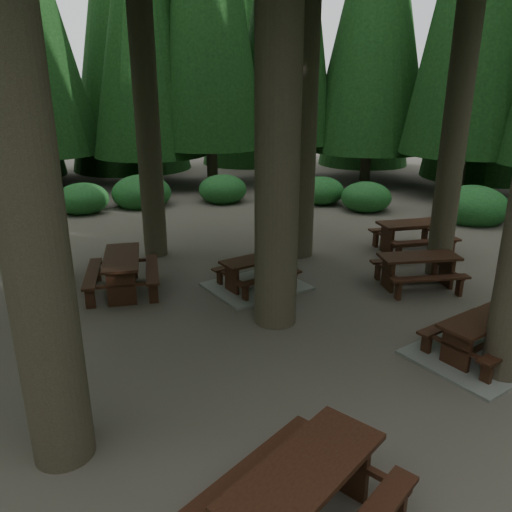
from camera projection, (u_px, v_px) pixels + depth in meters
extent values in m
plane|color=#4C473E|center=(238.00, 329.00, 9.83)|extent=(80.00, 80.00, 0.00)
cube|color=gray|center=(477.00, 355.00, 8.81)|extent=(2.74, 2.53, 0.05)
cube|color=black|center=(483.00, 320.00, 8.59)|extent=(1.85, 1.28, 0.06)
cube|color=black|center=(452.00, 323.00, 9.13)|extent=(1.68, 0.89, 0.05)
cube|color=black|center=(456.00, 350.00, 8.34)|extent=(0.27, 0.52, 0.69)
cube|color=black|center=(456.00, 347.00, 8.32)|extent=(0.61, 1.31, 0.06)
cube|color=black|center=(502.00, 329.00, 9.08)|extent=(0.27, 0.52, 0.69)
cube|color=black|center=(503.00, 326.00, 9.06)|extent=(0.61, 1.31, 0.06)
cube|color=black|center=(479.00, 348.00, 8.76)|extent=(1.35, 0.63, 0.08)
cube|color=black|center=(121.00, 257.00, 11.34)|extent=(0.79, 2.00, 0.07)
cube|color=black|center=(92.00, 273.00, 11.31)|extent=(0.29, 2.00, 0.06)
cube|color=black|center=(152.00, 269.00, 11.58)|extent=(0.29, 2.00, 0.06)
cube|color=black|center=(122.00, 288.00, 10.74)|extent=(0.61, 0.09, 0.80)
cube|color=black|center=(121.00, 285.00, 10.72)|extent=(1.61, 0.10, 0.07)
cube|color=black|center=(124.00, 264.00, 12.22)|extent=(0.61, 0.09, 0.80)
cube|color=black|center=(124.00, 261.00, 12.20)|extent=(1.61, 0.10, 0.07)
cube|color=black|center=(124.00, 283.00, 11.54)|extent=(0.10, 1.67, 0.09)
cube|color=gray|center=(256.00, 286.00, 11.83)|extent=(2.66, 2.46, 0.05)
cube|color=black|center=(256.00, 259.00, 11.61)|extent=(1.80, 1.24, 0.06)
cube|color=black|center=(243.00, 264.00, 12.14)|extent=(1.64, 0.85, 0.05)
cube|color=black|center=(270.00, 278.00, 11.26)|extent=(1.64, 0.85, 0.05)
cube|color=black|center=(232.00, 280.00, 11.38)|extent=(0.26, 0.50, 0.67)
cube|color=black|center=(232.00, 278.00, 11.36)|extent=(0.58, 1.28, 0.06)
cube|color=black|center=(279.00, 268.00, 12.09)|extent=(0.26, 0.50, 0.67)
cube|color=black|center=(279.00, 266.00, 12.07)|extent=(0.58, 1.28, 0.06)
cube|color=black|center=(256.00, 281.00, 11.79)|extent=(1.32, 0.60, 0.07)
cube|color=black|center=(414.00, 223.00, 14.09)|extent=(2.04, 0.85, 0.07)
cube|color=black|center=(401.00, 228.00, 14.82)|extent=(2.03, 0.35, 0.06)
cube|color=black|center=(426.00, 242.00, 13.58)|extent=(2.03, 0.35, 0.06)
cube|color=black|center=(387.00, 240.00, 14.05)|extent=(0.11, 0.62, 0.81)
cube|color=black|center=(387.00, 238.00, 14.03)|extent=(0.15, 1.63, 0.07)
cube|color=black|center=(438.00, 236.00, 14.41)|extent=(0.11, 0.62, 0.81)
cube|color=black|center=(438.00, 234.00, 14.39)|extent=(0.15, 1.63, 0.07)
cube|color=black|center=(412.00, 245.00, 14.30)|extent=(1.68, 0.15, 0.09)
cube|color=black|center=(305.00, 470.00, 5.08)|extent=(2.09, 1.86, 0.07)
cube|color=black|center=(255.00, 465.00, 5.61)|extent=(1.78, 1.46, 0.06)
cube|color=black|center=(344.00, 462.00, 5.80)|extent=(0.45, 0.55, 0.81)
cube|color=black|center=(344.00, 457.00, 5.78)|extent=(1.06, 1.35, 0.07)
cube|color=black|center=(419.00, 257.00, 11.60)|extent=(1.87, 0.82, 0.06)
cube|color=black|center=(407.00, 260.00, 12.27)|extent=(1.84, 0.36, 0.05)
cube|color=black|center=(430.00, 278.00, 11.13)|extent=(1.84, 0.36, 0.05)
cube|color=black|center=(388.00, 274.00, 11.63)|extent=(0.11, 0.56, 0.73)
cube|color=black|center=(388.00, 272.00, 11.61)|extent=(0.17, 1.48, 0.06)
cube|color=black|center=(447.00, 271.00, 11.83)|extent=(0.11, 0.56, 0.73)
cube|color=black|center=(447.00, 269.00, 11.81)|extent=(0.17, 1.48, 0.06)
cube|color=black|center=(417.00, 280.00, 11.79)|extent=(1.53, 0.17, 0.08)
ellipsoid|color=#1D5625|center=(472.00, 210.00, 17.48)|extent=(2.42, 2.42, 1.49)
ellipsoid|color=#1D5625|center=(366.00, 200.00, 18.97)|extent=(1.90, 1.90, 1.17)
ellipsoid|color=#1D5625|center=(321.00, 193.00, 20.09)|extent=(1.84, 1.84, 1.13)
ellipsoid|color=#1D5625|center=(223.00, 192.00, 20.36)|extent=(1.95, 1.95, 1.20)
ellipsoid|color=#1D5625|center=(142.00, 195.00, 19.70)|extent=(2.31, 2.31, 1.42)
ellipsoid|color=#1D5625|center=(83.00, 201.00, 18.69)|extent=(1.93, 1.93, 1.19)
cone|color=black|center=(141.00, 2.00, 21.20)|extent=(5.17, 5.17, 12.91)
cone|color=black|center=(246.00, 18.00, 28.00)|extent=(5.34, 5.34, 16.14)
cone|color=black|center=(121.00, 6.00, 25.91)|extent=(6.57, 6.57, 16.86)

